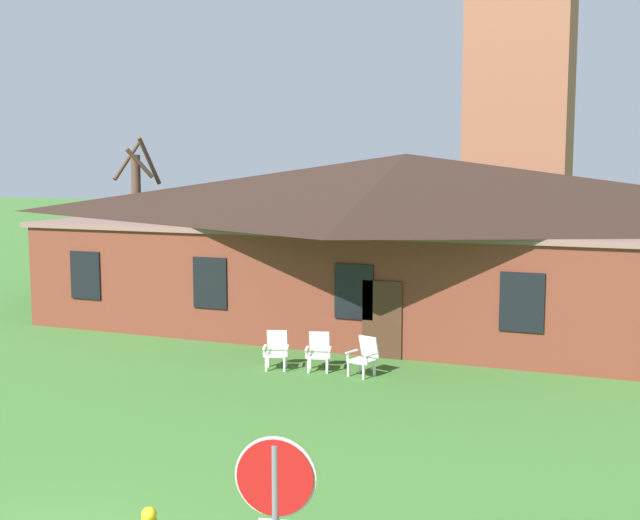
# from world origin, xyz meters

# --- Properties ---
(brick_building) EXTENTS (23.14, 10.40, 5.55)m
(brick_building) POSITION_xyz_m (0.00, 18.01, 2.83)
(brick_building) COLOR brown
(brick_building) RESTS_ON ground
(dome_tower) EXTENTS (5.18, 5.18, 20.48)m
(dome_tower) POSITION_xyz_m (1.50, 33.21, 9.41)
(dome_tower) COLOR #93563D
(dome_tower) RESTS_ON ground
(stop_sign) EXTENTS (0.79, 0.20, 2.54)m
(stop_sign) POSITION_xyz_m (3.89, -0.31, 1.80)
(stop_sign) COLOR slate
(stop_sign) RESTS_ON ground
(lawn_chair_by_porch) EXTENTS (0.76, 0.81, 0.96)m
(lawn_chair_by_porch) POSITION_xyz_m (-1.37, 10.96, 0.50)
(lawn_chair_by_porch) COLOR white
(lawn_chair_by_porch) RESTS_ON ground
(lawn_chair_near_door) EXTENTS (0.75, 0.80, 0.96)m
(lawn_chair_near_door) POSITION_xyz_m (-0.31, 11.20, 0.50)
(lawn_chair_near_door) COLOR silver
(lawn_chair_near_door) RESTS_ON ground
(lawn_chair_left_end) EXTENTS (0.75, 0.80, 0.96)m
(lawn_chair_left_end) POSITION_xyz_m (0.94, 11.14, 0.50)
(lawn_chair_left_end) COLOR white
(lawn_chair_left_end) RESTS_ON ground
(bare_tree_beside_building) EXTENTS (1.64, 1.62, 6.26)m
(bare_tree_beside_building) POSITION_xyz_m (-10.84, 18.67, 3.22)
(bare_tree_beside_building) COLOR brown
(bare_tree_beside_building) RESTS_ON ground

